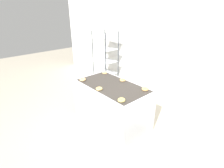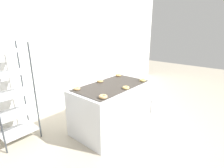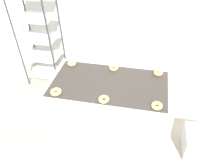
# 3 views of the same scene
# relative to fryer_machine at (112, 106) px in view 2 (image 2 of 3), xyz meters

# --- Properties ---
(ground_plane) EXTENTS (14.00, 14.00, 0.00)m
(ground_plane) POSITION_rel_fryer_machine_xyz_m (-0.00, -0.66, -0.42)
(ground_plane) COLOR #B2A893
(wall_back) EXTENTS (8.00, 0.05, 2.80)m
(wall_back) POSITION_rel_fryer_machine_xyz_m (-0.00, 1.46, 0.98)
(wall_back) COLOR white
(wall_back) RESTS_ON ground_plane
(fryer_machine) EXTENTS (1.48, 0.83, 0.85)m
(fryer_machine) POSITION_rel_fryer_machine_xyz_m (0.00, 0.00, 0.00)
(fryer_machine) COLOR silver
(fryer_machine) RESTS_ON ground_plane
(baking_rack_cart) EXTENTS (0.58, 0.46, 1.64)m
(baking_rack_cart) POSITION_rel_fryer_machine_xyz_m (-1.35, 0.96, 0.41)
(baking_rack_cart) COLOR #33383D
(baking_rack_cart) RESTS_ON ground_plane
(glaze_bin) EXTENTS (0.39, 0.40, 0.31)m
(glaze_bin) POSITION_rel_fryer_machine_xyz_m (1.19, -0.12, -0.27)
(glaze_bin) COLOR silver
(glaze_bin) RESTS_ON ground_plane
(donut_near_left) EXTENTS (0.13, 0.13, 0.05)m
(donut_near_left) POSITION_rel_fryer_machine_xyz_m (-0.55, -0.30, 0.45)
(donut_near_left) COLOR tan
(donut_near_left) RESTS_ON fryer_machine
(donut_near_center) EXTENTS (0.12, 0.12, 0.04)m
(donut_near_center) POSITION_rel_fryer_machine_xyz_m (0.00, -0.31, 0.44)
(donut_near_center) COLOR #E7BE69
(donut_near_center) RESTS_ON fryer_machine
(donut_near_right) EXTENTS (0.12, 0.12, 0.04)m
(donut_near_right) POSITION_rel_fryer_machine_xyz_m (0.56, -0.30, 0.45)
(donut_near_right) COLOR #D6BB63
(donut_near_right) RESTS_ON fryer_machine
(donut_far_left) EXTENTS (0.11, 0.11, 0.04)m
(donut_far_left) POSITION_rel_fryer_machine_xyz_m (-0.57, 0.29, 0.44)
(donut_far_left) COLOR tan
(donut_far_left) RESTS_ON fryer_machine
(donut_far_center) EXTENTS (0.12, 0.12, 0.04)m
(donut_far_center) POSITION_rel_fryer_machine_xyz_m (-0.01, 0.29, 0.44)
(donut_far_center) COLOR tan
(donut_far_center) RESTS_ON fryer_machine
(donut_far_right) EXTENTS (0.12, 0.12, 0.04)m
(donut_far_right) POSITION_rel_fryer_machine_xyz_m (0.56, 0.29, 0.45)
(donut_far_right) COLOR #EBAA5F
(donut_far_right) RESTS_ON fryer_machine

